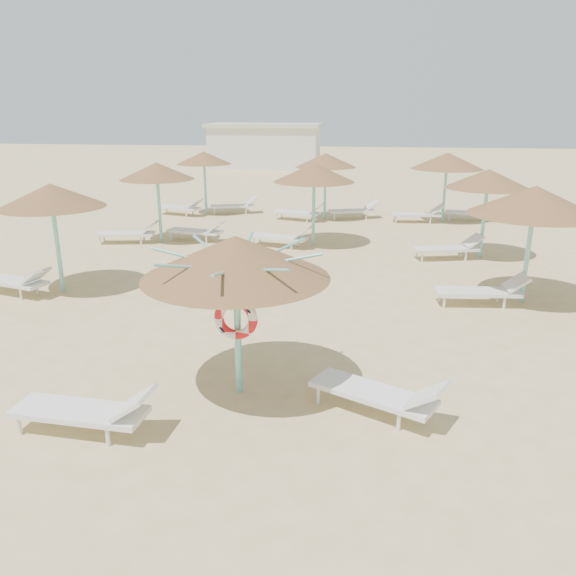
# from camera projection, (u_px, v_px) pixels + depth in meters

# --- Properties ---
(ground) EXTENTS (120.00, 120.00, 0.00)m
(ground) POSITION_uv_depth(u_px,v_px,m) (255.00, 391.00, 9.07)
(ground) COLOR #D8BC84
(ground) RESTS_ON ground
(main_palapa) EXTENTS (2.87, 2.87, 2.57)m
(main_palapa) POSITION_uv_depth(u_px,v_px,m) (236.00, 258.00, 8.39)
(main_palapa) COLOR #78D0C5
(main_palapa) RESTS_ON ground
(lounger_main_a) EXTENTS (2.07, 0.74, 0.74)m
(lounger_main_a) POSITION_uv_depth(u_px,v_px,m) (88.00, 410.00, 7.81)
(lounger_main_a) COLOR silver
(lounger_main_a) RESTS_ON ground
(lounger_main_b) EXTENTS (2.08, 1.47, 0.74)m
(lounger_main_b) POSITION_uv_depth(u_px,v_px,m) (381.00, 393.00, 8.28)
(lounger_main_b) COLOR silver
(lounger_main_b) RESTS_ON ground
(palapa_field) EXTENTS (14.85, 13.23, 2.72)m
(palapa_field) POSITION_uv_depth(u_px,v_px,m) (332.00, 176.00, 18.06)
(palapa_field) COLOR #78D0C5
(palapa_field) RESTS_ON ground
(service_hut) EXTENTS (8.40, 4.40, 3.25)m
(service_hut) POSITION_uv_depth(u_px,v_px,m) (265.00, 146.00, 42.35)
(service_hut) COLOR silver
(service_hut) RESTS_ON ground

